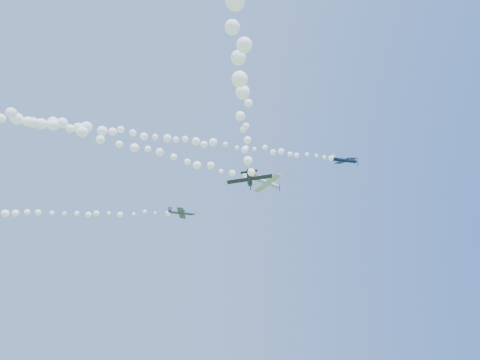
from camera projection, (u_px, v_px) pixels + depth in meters
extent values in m
cylinder|color=silver|center=(266.00, 182.00, 90.58)|extent=(6.02, 4.80, 1.44)
cone|color=silver|center=(278.00, 187.00, 92.50)|extent=(1.22, 1.22, 0.97)
cone|color=#AA131D|center=(280.00, 187.00, 92.77)|extent=(0.48, 0.46, 0.34)
cube|color=black|center=(279.00, 187.00, 92.70)|extent=(0.16, 0.63, 2.12)
cube|color=silver|center=(267.00, 183.00, 90.66)|extent=(5.03, 8.07, 1.99)
cube|color=silver|center=(256.00, 178.00, 89.02)|extent=(2.10, 2.99, 0.76)
cube|color=#AA131D|center=(255.00, 176.00, 89.31)|extent=(1.04, 0.83, 1.41)
sphere|color=black|center=(269.00, 182.00, 91.32)|extent=(1.09, 1.23, 1.01)
cylinder|color=#0B1534|center=(344.00, 160.00, 86.42)|extent=(5.61, 1.56, 0.89)
cone|color=#0B1534|center=(356.00, 162.00, 87.24)|extent=(0.76, 0.83, 0.76)
cone|color=silver|center=(358.00, 162.00, 87.36)|extent=(0.32, 0.30, 0.27)
cube|color=black|center=(358.00, 162.00, 87.33)|extent=(0.06, 0.52, 1.74)
cube|color=#0B1534|center=(345.00, 161.00, 86.47)|extent=(1.97, 6.79, 1.68)
cube|color=#0B1534|center=(334.00, 159.00, 85.74)|extent=(0.99, 2.42, 0.63)
cube|color=silver|center=(334.00, 157.00, 85.80)|extent=(0.88, 0.40, 1.12)
sphere|color=black|center=(347.00, 159.00, 86.69)|extent=(0.72, 0.85, 0.81)
cylinder|color=#3C4058|center=(181.00, 213.00, 91.17)|extent=(5.64, 1.38, 1.31)
cone|color=#3C4058|center=(194.00, 214.00, 91.12)|extent=(0.79, 0.82, 0.80)
cone|color=navy|center=(195.00, 214.00, 91.11)|extent=(0.33, 0.29, 0.29)
cube|color=black|center=(195.00, 214.00, 91.11)|extent=(0.26, 0.24, 1.75)
cube|color=#3C4058|center=(181.00, 213.00, 91.12)|extent=(2.59, 6.96, 0.81)
cube|color=#3C4058|center=(170.00, 211.00, 91.24)|extent=(1.21, 2.50, 0.34)
cube|color=navy|center=(170.00, 209.00, 91.46)|extent=(0.99, 0.31, 1.19)
sphere|color=black|center=(184.00, 211.00, 91.31)|extent=(0.84, 0.82, 0.78)
cylinder|color=black|center=(250.00, 178.00, 60.81)|extent=(1.48, 5.70, 0.95)
cone|color=black|center=(250.00, 184.00, 63.68)|extent=(0.83, 0.76, 0.77)
cone|color=#BEC317|center=(250.00, 185.00, 64.08)|extent=(0.30, 0.32, 0.27)
cube|color=black|center=(250.00, 185.00, 63.97)|extent=(0.38, 0.09, 1.78)
cube|color=black|center=(250.00, 179.00, 61.00)|extent=(7.01, 3.14, 1.11)
cube|color=black|center=(249.00, 172.00, 58.45)|extent=(2.55, 1.40, 0.43)
cube|color=#BEC317|center=(248.00, 168.00, 58.56)|extent=(0.46, 0.89, 1.15)
sphere|color=black|center=(249.00, 178.00, 61.68)|extent=(0.91, 0.83, 0.78)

